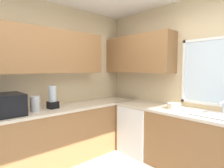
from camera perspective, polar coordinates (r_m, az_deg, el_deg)
name	(u,v)px	position (r m, az deg, el deg)	size (l,w,h in m)	color
room_shell	(104,46)	(2.71, -2.41, 11.65)	(3.70, 3.61, 2.70)	beige
counter_run_left	(51,137)	(3.19, -18.31, -15.13)	(0.65, 3.22, 0.90)	olive
counter_run_back	(198,144)	(3.03, 24.97, -16.41)	(2.79, 0.65, 0.90)	olive
dishwasher	(140,129)	(3.52, 8.66, -13.51)	(0.60, 0.60, 0.85)	white
microwave	(8,104)	(2.87, -29.36, -5.48)	(0.48, 0.36, 0.29)	black
kettle	(35,104)	(2.95, -22.57, -5.62)	(0.14, 0.14, 0.22)	#B7B7BC
sink_assembly	(219,116)	(2.83, 30.18, -8.45)	(0.67, 0.40, 0.19)	#9EA0A5
bowl	(174,106)	(3.06, 18.57, -6.43)	(0.20, 0.20, 0.09)	beige
blender_appliance	(53,98)	(3.06, -17.79, -4.19)	(0.15, 0.15, 0.36)	black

